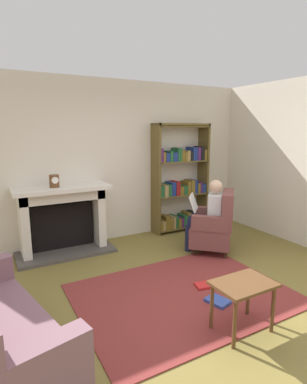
{
  "coord_description": "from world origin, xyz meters",
  "views": [
    {
      "loc": [
        -1.89,
        -2.41,
        1.88
      ],
      "look_at": [
        0.1,
        1.2,
        1.05
      ],
      "focal_mm": 28.91,
      "sensor_mm": 36.0,
      "label": 1
    }
  ],
  "objects_px": {
    "mantel_clock": "(54,181)",
    "side_table": "(243,291)",
    "fireplace": "(63,217)",
    "seated_reader": "(208,213)",
    "bookshelf": "(181,182)",
    "armchair_reading": "(215,225)"
  },
  "relations": [
    {
      "from": "fireplace",
      "to": "seated_reader",
      "type": "distance_m",
      "value": 2.25
    },
    {
      "from": "fireplace",
      "to": "side_table",
      "type": "height_order",
      "value": "fireplace"
    },
    {
      "from": "fireplace",
      "to": "bookshelf",
      "type": "bearing_deg",
      "value": 0.9
    },
    {
      "from": "armchair_reading",
      "to": "side_table",
      "type": "xyz_separation_m",
      "value": [
        -1.05,
        -1.65,
        -0.01
      ]
    },
    {
      "from": "armchair_reading",
      "to": "side_table",
      "type": "relative_size",
      "value": 1.73
    },
    {
      "from": "mantel_clock",
      "to": "seated_reader",
      "type": "height_order",
      "value": "mantel_clock"
    },
    {
      "from": "fireplace",
      "to": "side_table",
      "type": "xyz_separation_m",
      "value": [
        1.02,
        -2.8,
        -0.15
      ]
    },
    {
      "from": "mantel_clock",
      "to": "side_table",
      "type": "xyz_separation_m",
      "value": [
        1.13,
        -2.7,
        -0.73
      ]
    },
    {
      "from": "fireplace",
      "to": "mantel_clock",
      "type": "relative_size",
      "value": 7.82
    },
    {
      "from": "fireplace",
      "to": "mantel_clock",
      "type": "height_order",
      "value": "mantel_clock"
    },
    {
      "from": "seated_reader",
      "to": "fireplace",
      "type": "bearing_deg",
      "value": -75.07
    },
    {
      "from": "seated_reader",
      "to": "side_table",
      "type": "bearing_deg",
      "value": 14.12
    },
    {
      "from": "bookshelf",
      "to": "fireplace",
      "type": "bearing_deg",
      "value": -179.1
    },
    {
      "from": "mantel_clock",
      "to": "bookshelf",
      "type": "xyz_separation_m",
      "value": [
        2.32,
        0.14,
        -0.21
      ]
    },
    {
      "from": "fireplace",
      "to": "mantel_clock",
      "type": "bearing_deg",
      "value": -136.93
    },
    {
      "from": "bookshelf",
      "to": "mantel_clock",
      "type": "bearing_deg",
      "value": -176.65
    },
    {
      "from": "armchair_reading",
      "to": "seated_reader",
      "type": "bearing_deg",
      "value": -90.0
    },
    {
      "from": "seated_reader",
      "to": "bookshelf",
      "type": "bearing_deg",
      "value": -148.39
    },
    {
      "from": "fireplace",
      "to": "mantel_clock",
      "type": "xyz_separation_m",
      "value": [
        -0.11,
        -0.1,
        0.58
      ]
    },
    {
      "from": "seated_reader",
      "to": "side_table",
      "type": "relative_size",
      "value": 2.04
    },
    {
      "from": "fireplace",
      "to": "bookshelf",
      "type": "relative_size",
      "value": 0.72
    },
    {
      "from": "mantel_clock",
      "to": "armchair_reading",
      "type": "xyz_separation_m",
      "value": [
        2.18,
        -1.05,
        -0.72
      ]
    }
  ]
}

